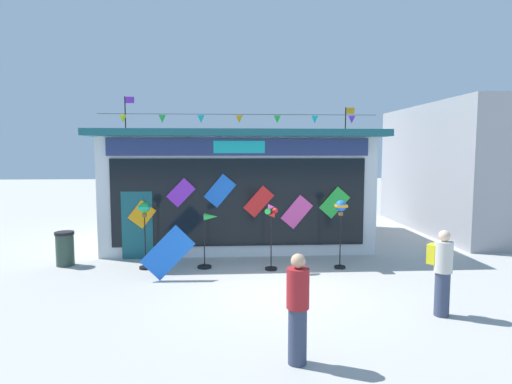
# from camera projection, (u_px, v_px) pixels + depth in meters

# --- Properties ---
(ground_plane) EXTENTS (80.00, 80.00, 0.00)m
(ground_plane) POSITION_uv_depth(u_px,v_px,m) (277.00, 291.00, 9.77)
(ground_plane) COLOR #ADAAA5
(kite_shop_building) EXTENTS (8.75, 6.30, 5.08)m
(kite_shop_building) POSITION_uv_depth(u_px,v_px,m) (237.00, 186.00, 15.52)
(kite_shop_building) COLOR silver
(kite_shop_building) RESTS_ON ground_plane
(wind_spinner_far_left) EXTENTS (0.35, 0.35, 1.82)m
(wind_spinner_far_left) POSITION_uv_depth(u_px,v_px,m) (145.00, 220.00, 11.54)
(wind_spinner_far_left) COLOR black
(wind_spinner_far_left) RESTS_ON ground_plane
(wind_spinner_left) EXTENTS (0.56, 0.38, 1.51)m
(wind_spinner_left) POSITION_uv_depth(u_px,v_px,m) (208.00, 235.00, 11.66)
(wind_spinner_left) COLOR black
(wind_spinner_left) RESTS_ON ground_plane
(wind_spinner_center_left) EXTENTS (0.37, 0.32, 1.78)m
(wind_spinner_center_left) POSITION_uv_depth(u_px,v_px,m) (271.00, 228.00, 11.41)
(wind_spinner_center_left) COLOR black
(wind_spinner_center_left) RESTS_ON ground_plane
(wind_spinner_center_right) EXTENTS (0.31, 0.31, 1.86)m
(wind_spinner_center_right) POSITION_uv_depth(u_px,v_px,m) (341.00, 215.00, 11.57)
(wind_spinner_center_right) COLOR black
(wind_spinner_center_right) RESTS_ON ground_plane
(person_near_camera) EXTENTS (0.46, 0.46, 1.68)m
(person_near_camera) POSITION_uv_depth(u_px,v_px,m) (442.00, 271.00, 8.27)
(person_near_camera) COLOR #333D56
(person_near_camera) RESTS_ON ground_plane
(person_mid_plaza) EXTENTS (0.34, 0.34, 1.68)m
(person_mid_plaza) POSITION_uv_depth(u_px,v_px,m) (298.00, 308.00, 6.38)
(person_mid_plaza) COLOR #333D56
(person_mid_plaza) RESTS_ON ground_plane
(trash_bin) EXTENTS (0.52, 0.52, 0.95)m
(trash_bin) POSITION_uv_depth(u_px,v_px,m) (65.00, 248.00, 11.95)
(trash_bin) COLOR #2D4238
(trash_bin) RESTS_ON ground_plane
(display_kite_on_ground) EXTENTS (1.35, 0.24, 1.35)m
(display_kite_on_ground) POSITION_uv_depth(u_px,v_px,m) (168.00, 253.00, 10.63)
(display_kite_on_ground) COLOR blue
(display_kite_on_ground) RESTS_ON ground_plane
(neighbour_building) EXTENTS (7.27, 8.00, 4.97)m
(neighbour_building) POSITION_uv_depth(u_px,v_px,m) (505.00, 168.00, 17.34)
(neighbour_building) COLOR #99999E
(neighbour_building) RESTS_ON ground_plane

